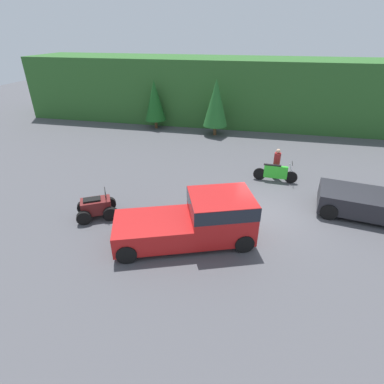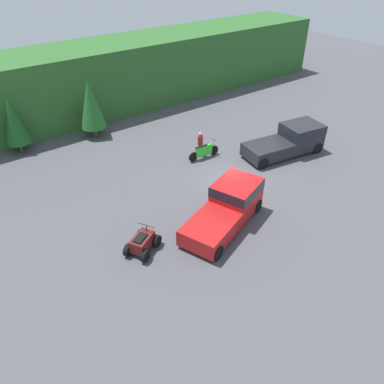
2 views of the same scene
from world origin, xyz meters
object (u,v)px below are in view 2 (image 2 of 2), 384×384
at_px(pickup_truck_second, 291,139).
at_px(dirt_bike, 204,152).
at_px(rider_person, 200,143).
at_px(quad_atv, 142,243).
at_px(pickup_truck_red, 228,205).

bearing_deg(pickup_truck_second, dirt_bike, 160.53).
bearing_deg(pickup_truck_second, rider_person, 156.89).
bearing_deg(pickup_truck_second, quad_atv, -160.13).
distance_m(pickup_truck_second, dirt_bike, 6.19).
xyz_separation_m(dirt_bike, quad_atv, (-8.09, -5.53, -0.02)).
bearing_deg(pickup_truck_red, quad_atv, 151.56).
distance_m(pickup_truck_red, quad_atv, 4.99).
height_order(pickup_truck_second, quad_atv, pickup_truck_second).
bearing_deg(pickup_truck_red, rider_person, 43.88).
distance_m(pickup_truck_red, pickup_truck_second, 9.20).
xyz_separation_m(pickup_truck_red, pickup_truck_second, (8.60, 3.27, 0.00)).
bearing_deg(dirt_bike, pickup_truck_second, -25.79).
xyz_separation_m(pickup_truck_red, dirt_bike, (3.18, 6.21, -0.52)).
bearing_deg(rider_person, quad_atv, -123.49).
relative_size(pickup_truck_red, rider_person, 3.29).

